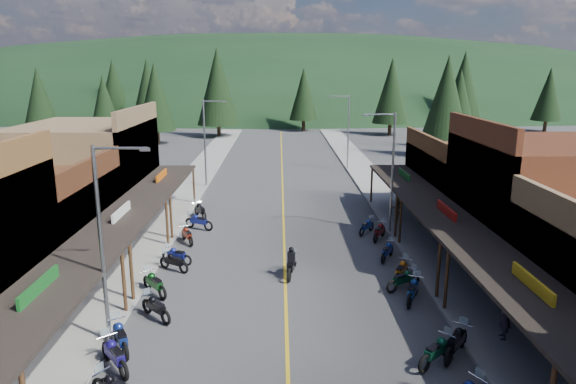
{
  "coord_description": "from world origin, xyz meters",
  "views": [
    {
      "loc": [
        -0.27,
        -24.68,
        10.72
      ],
      "look_at": [
        0.27,
        7.39,
        3.0
      ],
      "focal_mm": 32.0,
      "sensor_mm": 36.0,
      "label": 1
    }
  ],
  "objects_px": {
    "bike_west_8": "(174,261)",
    "pedestrian_east_a": "(505,317)",
    "streetlight_1": "(206,139)",
    "bike_east_9": "(387,250)",
    "pine_11": "(446,99)",
    "bike_east_7": "(403,279)",
    "pine_1": "(148,89)",
    "bike_east_8": "(401,270)",
    "pine_8": "(104,108)",
    "pine_10": "(155,97)",
    "pine_3": "(304,94)",
    "pine_2": "(218,86)",
    "bike_west_5": "(120,335)",
    "bike_east_10": "(379,231)",
    "bike_east_4": "(437,350)",
    "bike_east_11": "(367,226)",
    "shop_west_3": "(90,173)",
    "streetlight_0": "(105,238)",
    "pine_4": "(391,91)",
    "bike_west_9": "(177,254)",
    "bike_west_4": "(114,354)",
    "pine_9": "(459,102)",
    "pine_0": "(39,95)",
    "pine_6": "(549,94)",
    "bike_east_6": "(413,289)",
    "streetlight_2": "(390,168)",
    "bike_west_10": "(187,234)",
    "bike_west_12": "(200,210)",
    "shop_east_3": "(473,185)",
    "pine_7": "(114,87)",
    "rider_on_bike": "(291,264)",
    "bike_west_6": "(156,306)",
    "shop_west_2": "(27,226)",
    "bike_west_11": "(199,221)",
    "bike_west_7": "(154,282)",
    "pine_5": "(464,84)",
    "pedestrian_east_b": "(397,208)",
    "bike_east_5": "(456,341)"
  },
  "relations": [
    {
      "from": "pine_9",
      "to": "bike_west_8",
      "type": "xyz_separation_m",
      "value": [
        -30.04,
        -43.43,
        -5.82
      ]
    },
    {
      "from": "pine_11",
      "to": "bike_east_7",
      "type": "distance_m",
      "value": 42.11
    },
    {
      "from": "bike_west_8",
      "to": "pedestrian_east_a",
      "type": "xyz_separation_m",
      "value": [
        14.74,
        -7.69,
        0.52
      ]
    },
    {
      "from": "pine_4",
      "to": "bike_east_4",
      "type": "relative_size",
      "value": 5.74
    },
    {
      "from": "shop_west_2",
      "to": "pine_5",
      "type": "distance_m",
      "value": 85.16
    },
    {
      "from": "pine_3",
      "to": "pine_2",
      "type": "bearing_deg",
      "value": -150.26
    },
    {
      "from": "shop_west_3",
      "to": "streetlight_1",
      "type": "distance_m",
      "value": 12.73
    },
    {
      "from": "bike_west_11",
      "to": "bike_east_11",
      "type": "relative_size",
      "value": 1.11
    },
    {
      "from": "bike_east_6",
      "to": "streetlight_2",
      "type": "bearing_deg",
      "value": 110.34
    },
    {
      "from": "bike_west_11",
      "to": "pine_2",
      "type": "bearing_deg",
      "value": 31.5
    },
    {
      "from": "bike_east_11",
      "to": "pedestrian_east_a",
      "type": "distance_m",
      "value": 14.33
    },
    {
      "from": "pine_9",
      "to": "bike_west_9",
      "type": "xyz_separation_m",
      "value": [
        -30.08,
        -42.38,
        -5.83
      ]
    },
    {
      "from": "pine_4",
      "to": "bike_west_12",
      "type": "xyz_separation_m",
      "value": [
        -24.12,
        -48.27,
        -6.6
      ]
    },
    {
      "from": "pine_3",
      "to": "pine_10",
      "type": "relative_size",
      "value": 0.95
    },
    {
      "from": "pine_4",
      "to": "bike_east_9",
      "type": "bearing_deg",
      "value": -101.98
    },
    {
      "from": "shop_west_3",
      "to": "streetlight_0",
      "type": "xyz_separation_m",
      "value": [
        6.83,
        -17.3,
        0.94
      ]
    },
    {
      "from": "bike_west_9",
      "to": "pine_7",
      "type": "bearing_deg",
      "value": 45.79
    },
    {
      "from": "bike_east_4",
      "to": "bike_east_11",
      "type": "distance_m",
      "value": 15.59
    },
    {
      "from": "bike_west_6",
      "to": "bike_east_6",
      "type": "relative_size",
      "value": 0.97
    },
    {
      "from": "shop_west_3",
      "to": "streetlight_0",
      "type": "bearing_deg",
      "value": -68.45
    },
    {
      "from": "bike_west_12",
      "to": "pine_1",
      "type": "bearing_deg",
      "value": 78.76
    },
    {
      "from": "shop_east_3",
      "to": "pine_2",
      "type": "height_order",
      "value": "pine_2"
    },
    {
      "from": "pine_0",
      "to": "pine_6",
      "type": "distance_m",
      "value": 86.02
    },
    {
      "from": "bike_west_4",
      "to": "bike_east_7",
      "type": "height_order",
      "value": "bike_west_4"
    },
    {
      "from": "pine_0",
      "to": "bike_west_7",
      "type": "distance_m",
      "value": 72.05
    },
    {
      "from": "pine_4",
      "to": "pedestrian_east_a",
      "type": "relative_size",
      "value": 6.67
    },
    {
      "from": "bike_west_8",
      "to": "pine_11",
      "type": "bearing_deg",
      "value": -3.04
    },
    {
      "from": "streetlight_0",
      "to": "pine_5",
      "type": "height_order",
      "value": "pine_5"
    },
    {
      "from": "bike_east_9",
      "to": "pedestrian_east_a",
      "type": "height_order",
      "value": "pedestrian_east_a"
    },
    {
      "from": "streetlight_0",
      "to": "pine_10",
      "type": "height_order",
      "value": "pine_10"
    },
    {
      "from": "pine_11",
      "to": "bike_east_5",
      "type": "bearing_deg",
      "value": -106.72
    },
    {
      "from": "shop_west_2",
      "to": "pine_6",
      "type": "bearing_deg",
      "value": 46.2
    },
    {
      "from": "pine_4",
      "to": "bike_west_7",
      "type": "height_order",
      "value": "pine_4"
    },
    {
      "from": "bike_west_10",
      "to": "bike_west_5",
      "type": "bearing_deg",
      "value": -118.87
    },
    {
      "from": "bike_west_7",
      "to": "bike_west_12",
      "type": "bearing_deg",
      "value": 49.14
    },
    {
      "from": "pine_3",
      "to": "pine_4",
      "type": "relative_size",
      "value": 0.88
    },
    {
      "from": "shop_east_3",
      "to": "pine_9",
      "type": "bearing_deg",
      "value": 73.09
    },
    {
      "from": "pine_7",
      "to": "bike_west_7",
      "type": "xyz_separation_m",
      "value": [
        25.63,
        -77.45,
        -6.6
      ]
    },
    {
      "from": "shop_west_2",
      "to": "bike_west_9",
      "type": "relative_size",
      "value": 5.6
    },
    {
      "from": "pine_8",
      "to": "pine_10",
      "type": "xyz_separation_m",
      "value": [
        4.0,
        10.0,
        0.81
      ]
    },
    {
      "from": "bike_west_5",
      "to": "bike_east_10",
      "type": "xyz_separation_m",
      "value": [
        12.61,
        13.13,
        -0.03
      ]
    },
    {
      "from": "bike_west_9",
      "to": "pedestrian_east_b",
      "type": "height_order",
      "value": "pedestrian_east_b"
    },
    {
      "from": "pine_4",
      "to": "bike_east_9",
      "type": "xyz_separation_m",
      "value": [
        -12.08,
        -56.95,
        -6.66
      ]
    },
    {
      "from": "pine_1",
      "to": "bike_east_8",
      "type": "distance_m",
      "value": 76.45
    },
    {
      "from": "shop_west_3",
      "to": "bike_west_9",
      "type": "relative_size",
      "value": 5.6
    },
    {
      "from": "pine_7",
      "to": "rider_on_bike",
      "type": "height_order",
      "value": "pine_7"
    },
    {
      "from": "pine_1",
      "to": "bike_east_5",
      "type": "height_order",
      "value": "pine_1"
    },
    {
      "from": "streetlight_1",
      "to": "bike_east_9",
      "type": "height_order",
      "value": "streetlight_1"
    },
    {
      "from": "bike_west_11",
      "to": "bike_east_10",
      "type": "height_order",
      "value": "bike_west_11"
    },
    {
      "from": "pine_8",
      "to": "bike_west_10",
      "type": "distance_m",
      "value": 37.79
    }
  ]
}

